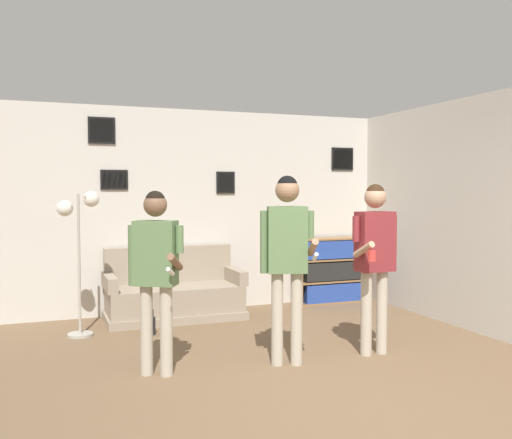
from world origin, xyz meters
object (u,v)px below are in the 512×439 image
object	(u,v)px
floor_lamp	(79,230)
person_player_foreground_left	(156,263)
person_watcher_holding_cup	(375,250)
bottle_on_floor	(152,325)
person_player_foreground_center	(287,248)
couch	(174,295)
bookshelf	(330,270)

from	to	relation	value
floor_lamp	person_player_foreground_left	xyz separation A→B (m)	(0.54, -1.65, -0.20)
person_watcher_holding_cup	bottle_on_floor	size ratio (longest dim) A/B	5.86
person_player_foreground_center	person_watcher_holding_cup	bearing A→B (deg)	0.49
couch	person_player_foreground_center	size ratio (longest dim) A/B	0.98
bookshelf	person_watcher_holding_cup	distance (m)	2.68
couch	person_watcher_holding_cup	world-z (taller)	person_watcher_holding_cup
bookshelf	bottle_on_floor	xyz separation A→B (m)	(-2.75, -0.94, -0.36)
couch	person_player_foreground_left	distance (m)	2.35
floor_lamp	person_player_foreground_left	distance (m)	1.74
bookshelf	person_watcher_holding_cup	bearing A→B (deg)	-108.67
couch	person_player_foreground_center	bearing A→B (deg)	-76.38
couch	person_player_foreground_left	xyz separation A→B (m)	(-0.64, -2.16, 0.70)
couch	bottle_on_floor	xyz separation A→B (m)	(-0.41, -0.74, -0.18)
person_player_foreground_center	couch	bearing A→B (deg)	103.62
person_player_foreground_center	person_player_foreground_left	bearing A→B (deg)	173.62
couch	bookshelf	size ratio (longest dim) A/B	1.64
person_player_foreground_center	bottle_on_floor	bearing A→B (deg)	122.03
couch	bookshelf	distance (m)	2.35
floor_lamp	person_player_foreground_center	size ratio (longest dim) A/B	0.92
couch	person_watcher_holding_cup	distance (m)	2.83
bookshelf	person_player_foreground_left	bearing A→B (deg)	-141.66
floor_lamp	person_watcher_holding_cup	bearing A→B (deg)	-33.51
couch	person_player_foreground_left	size ratio (longest dim) A/B	1.06
couch	floor_lamp	distance (m)	1.56
person_watcher_holding_cup	bookshelf	bearing A→B (deg)	71.33
bookshelf	person_player_foreground_center	world-z (taller)	person_player_foreground_center
bookshelf	person_watcher_holding_cup	xyz separation A→B (m)	(-0.84, -2.48, 0.57)
person_player_foreground_center	bottle_on_floor	size ratio (longest dim) A/B	6.12
couch	floor_lamp	xyz separation A→B (m)	(-1.17, -0.51, 0.90)
person_player_foreground_left	person_player_foreground_center	xyz separation A→B (m)	(1.19, -0.13, 0.10)
bookshelf	bottle_on_floor	distance (m)	2.93
floor_lamp	bottle_on_floor	size ratio (longest dim) A/B	5.62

